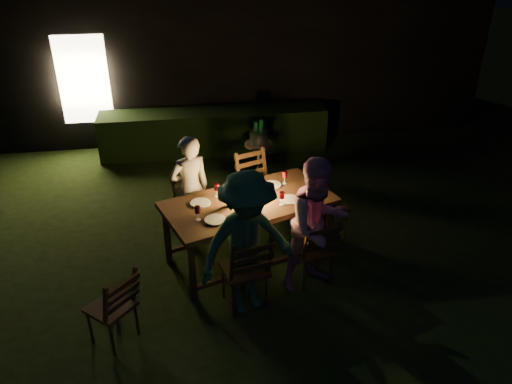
{
  "coord_description": "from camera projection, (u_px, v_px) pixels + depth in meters",
  "views": [
    {
      "loc": [
        -1.07,
        -5.1,
        3.85
      ],
      "look_at": [
        -0.21,
        0.43,
        0.83
      ],
      "focal_mm": 35.0,
      "sensor_mm": 36.0,
      "label": 1
    }
  ],
  "objects": [
    {
      "name": "side_table",
      "position": [
        259.0,
        147.0,
        8.33
      ],
      "size": [
        0.47,
        0.47,
        0.63
      ],
      "color": "olive",
      "rests_on": "ground"
    },
    {
      "name": "wineglass_b",
      "position": [
        198.0,
        213.0,
        5.67
      ],
      "size": [
        0.06,
        0.06,
        0.18
      ],
      "primitive_type": null,
      "color": "#59070F",
      "rests_on": "dining_table"
    },
    {
      "name": "person_opp_right",
      "position": [
        317.0,
        225.0,
        5.68
      ],
      "size": [
        0.96,
        0.85,
        1.64
      ],
      "primitive_type": "imported",
      "rotation": [
        0.0,
        0.0,
        0.34
      ],
      "color": "#CF8EB9",
      "rests_on": "ground"
    },
    {
      "name": "garden_envelope",
      "position": [
        226.0,
        40.0,
        11.01
      ],
      "size": [
        40.0,
        40.0,
        3.2
      ],
      "color": "black",
      "rests_on": "ground"
    },
    {
      "name": "lantern",
      "position": [
        250.0,
        187.0,
        6.09
      ],
      "size": [
        0.16,
        0.16,
        0.35
      ],
      "color": "white",
      "rests_on": "dining_table"
    },
    {
      "name": "bottle_table",
      "position": [
        230.0,
        195.0,
        5.94
      ],
      "size": [
        0.07,
        0.07,
        0.28
      ],
      "primitive_type": "cylinder",
      "color": "#0F471E",
      "rests_on": "dining_table"
    },
    {
      "name": "wineglass_d",
      "position": [
        285.0,
        178.0,
        6.47
      ],
      "size": [
        0.06,
        0.06,
        0.18
      ],
      "primitive_type": null,
      "color": "#59070F",
      "rests_on": "dining_table"
    },
    {
      "name": "phone",
      "position": [
        212.0,
        225.0,
        5.62
      ],
      "size": [
        0.14,
        0.07,
        0.01
      ],
      "primitive_type": "cube",
      "color": "black",
      "rests_on": "dining_table"
    },
    {
      "name": "plate_far_left",
      "position": [
        200.0,
        203.0,
        6.05
      ],
      "size": [
        0.25,
        0.25,
        0.01
      ],
      "primitive_type": "cylinder",
      "color": "white",
      "rests_on": "dining_table"
    },
    {
      "name": "bottle_bucket_b",
      "position": [
        261.0,
        133.0,
        8.26
      ],
      "size": [
        0.07,
        0.07,
        0.32
      ],
      "primitive_type": "cylinder",
      "color": "#0F471E",
      "rests_on": "side_table"
    },
    {
      "name": "person_house_side",
      "position": [
        190.0,
        189.0,
        6.61
      ],
      "size": [
        0.64,
        0.52,
        1.5
      ],
      "primitive_type": "imported",
      "rotation": [
        0.0,
        0.0,
        3.48
      ],
      "color": "beige",
      "rests_on": "ground"
    },
    {
      "name": "bottle_bucket_a",
      "position": [
        256.0,
        135.0,
        8.18
      ],
      "size": [
        0.07,
        0.07,
        0.32
      ],
      "primitive_type": "cylinder",
      "color": "#0F471E",
      "rests_on": "side_table"
    },
    {
      "name": "chair_end",
      "position": [
        328.0,
        215.0,
        6.89
      ],
      "size": [
        0.56,
        0.53,
        0.99
      ],
      "rotation": [
        0.0,
        0.0,
        -1.35
      ],
      "color": "#442616",
      "rests_on": "ground"
    },
    {
      "name": "chair_far_right",
      "position": [
        258.0,
        201.0,
        7.19
      ],
      "size": [
        0.63,
        0.65,
        1.07
      ],
      "rotation": [
        0.0,
        0.0,
        3.52
      ],
      "color": "#442616",
      "rests_on": "ground"
    },
    {
      "name": "dining_table",
      "position": [
        249.0,
        207.0,
        6.15
      ],
      "size": [
        2.28,
        1.65,
        0.86
      ],
      "rotation": [
        0.0,
        0.0,
        0.34
      ],
      "color": "#442616",
      "rests_on": "ground"
    },
    {
      "name": "plate_far_right",
      "position": [
        272.0,
        185.0,
        6.46
      ],
      "size": [
        0.25,
        0.25,
        0.01
      ],
      "primitive_type": "cylinder",
      "color": "white",
      "rests_on": "dining_table"
    },
    {
      "name": "plate_near_left",
      "position": [
        215.0,
        220.0,
        5.7
      ],
      "size": [
        0.25,
        0.25,
        0.01
      ],
      "primitive_type": "cylinder",
      "color": "white",
      "rests_on": "dining_table"
    },
    {
      "name": "plate_near_right",
      "position": [
        290.0,
        199.0,
        6.12
      ],
      "size": [
        0.25,
        0.25,
        0.01
      ],
      "primitive_type": "cylinder",
      "color": "white",
      "rests_on": "dining_table"
    },
    {
      "name": "chair_spare",
      "position": [
        114.0,
        318.0,
        5.11
      ],
      "size": [
        0.61,
        0.61,
        0.94
      ],
      "rotation": [
        0.0,
        0.0,
        0.84
      ],
      "color": "#442616",
      "rests_on": "ground"
    },
    {
      "name": "wineglass_c",
      "position": [
        282.0,
        199.0,
        5.98
      ],
      "size": [
        0.06,
        0.06,
        0.18
      ],
      "primitive_type": null,
      "color": "#59070F",
      "rests_on": "dining_table"
    },
    {
      "name": "person_opp_left",
      "position": [
        247.0,
        244.0,
        5.29
      ],
      "size": [
        1.24,
        0.96,
        1.7
      ],
      "primitive_type": "imported",
      "rotation": [
        0.0,
        0.0,
        0.34
      ],
      "color": "#366D4D",
      "rests_on": "ground"
    },
    {
      "name": "napkin_left",
      "position": [
        250.0,
        215.0,
        5.8
      ],
      "size": [
        0.18,
        0.14,
        0.01
      ],
      "primitive_type": "cube",
      "color": "red",
      "rests_on": "dining_table"
    },
    {
      "name": "chair_near_right",
      "position": [
        312.0,
        261.0,
        5.97
      ],
      "size": [
        0.53,
        0.56,
        0.97
      ],
      "rotation": [
        0.0,
        0.0,
        0.24
      ],
      "color": "#442616",
      "rests_on": "ground"
    },
    {
      "name": "ice_bucket",
      "position": [
        259.0,
        137.0,
        8.24
      ],
      "size": [
        0.3,
        0.3,
        0.22
      ],
      "primitive_type": "cylinder",
      "color": "#A5A8AD",
      "rests_on": "side_table"
    },
    {
      "name": "wineglass_a",
      "position": [
        217.0,
        190.0,
        6.16
      ],
      "size": [
        0.06,
        0.06,
        0.18
      ],
      "primitive_type": null,
      "color": "#59070F",
      "rests_on": "dining_table"
    },
    {
      "name": "chair_far_left",
      "position": [
        194.0,
        221.0,
        6.79
      ],
      "size": [
        0.54,
        0.56,
        0.92
      ],
      "rotation": [
        0.0,
        0.0,
        3.5
      ],
      "color": "#442616",
      "rests_on": "ground"
    },
    {
      "name": "wineglass_e",
      "position": [
        253.0,
        207.0,
        5.79
      ],
      "size": [
        0.06,
        0.06,
        0.18
      ],
      "primitive_type": null,
      "color": "silver",
      "rests_on": "dining_table"
    },
    {
      "name": "napkin_right",
      "position": [
        300.0,
        200.0,
        6.1
      ],
      "size": [
        0.18,
        0.14,
        0.01
      ],
      "primitive_type": "cube",
      "color": "red",
      "rests_on": "dining_table"
    },
    {
      "name": "chair_near_left",
      "position": [
        245.0,
        282.0,
        5.58
      ],
      "size": [
        0.57,
        0.6,
        1.05
      ],
      "rotation": [
        0.0,
        0.0,
        0.24
      ],
      "color": "#442616",
      "rests_on": "ground"
    }
  ]
}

